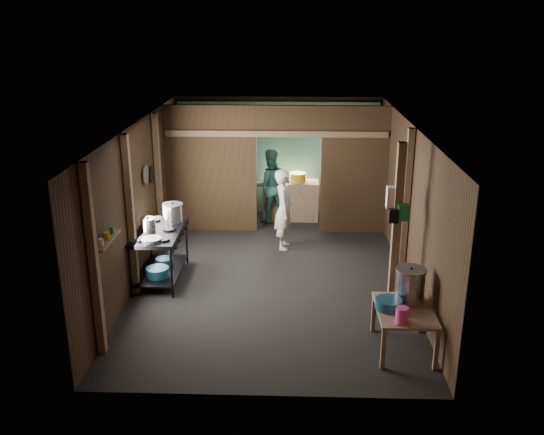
{
  "coord_description": "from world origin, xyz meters",
  "views": [
    {
      "loc": [
        0.33,
        -9.41,
        4.25
      ],
      "look_at": [
        0.0,
        -0.2,
        1.1
      ],
      "focal_mm": 38.99,
      "sensor_mm": 36.0,
      "label": 1
    }
  ],
  "objects_px": {
    "stock_pot": "(410,286)",
    "yellow_tub": "(298,177)",
    "gas_range": "(160,255)",
    "stove_pot_large": "(173,214)",
    "pink_bucket": "(402,315)",
    "cook": "(284,209)",
    "prep_table": "(403,329)"
  },
  "relations": [
    {
      "from": "prep_table",
      "to": "stock_pot",
      "type": "xyz_separation_m",
      "value": [
        0.1,
        0.25,
        0.52
      ]
    },
    {
      "from": "gas_range",
      "to": "yellow_tub",
      "type": "distance_m",
      "value": 4.02
    },
    {
      "from": "yellow_tub",
      "to": "stove_pot_large",
      "type": "bearing_deg",
      "value": -127.24
    },
    {
      "from": "stove_pot_large",
      "to": "yellow_tub",
      "type": "relative_size",
      "value": 1.0
    },
    {
      "from": "stove_pot_large",
      "to": "yellow_tub",
      "type": "distance_m",
      "value": 3.57
    },
    {
      "from": "prep_table",
      "to": "stock_pot",
      "type": "relative_size",
      "value": 2.1
    },
    {
      "from": "gas_range",
      "to": "pink_bucket",
      "type": "bearing_deg",
      "value": -34.17
    },
    {
      "from": "gas_range",
      "to": "stove_pot_large",
      "type": "xyz_separation_m",
      "value": [
        0.17,
        0.4,
        0.6
      ]
    },
    {
      "from": "stock_pot",
      "to": "cook",
      "type": "relative_size",
      "value": 0.31
    },
    {
      "from": "gas_range",
      "to": "stock_pot",
      "type": "xyz_separation_m",
      "value": [
        3.81,
        -1.86,
        0.38
      ]
    },
    {
      "from": "gas_range",
      "to": "yellow_tub",
      "type": "height_order",
      "value": "yellow_tub"
    },
    {
      "from": "gas_range",
      "to": "stock_pot",
      "type": "relative_size",
      "value": 3.11
    },
    {
      "from": "stove_pot_large",
      "to": "pink_bucket",
      "type": "xyz_separation_m",
      "value": [
        3.44,
        -2.85,
        -0.35
      ]
    },
    {
      "from": "prep_table",
      "to": "pink_bucket",
      "type": "height_order",
      "value": "pink_bucket"
    },
    {
      "from": "stock_pot",
      "to": "yellow_tub",
      "type": "distance_m",
      "value": 5.31
    },
    {
      "from": "pink_bucket",
      "to": "yellow_tub",
      "type": "height_order",
      "value": "yellow_tub"
    },
    {
      "from": "pink_bucket",
      "to": "yellow_tub",
      "type": "bearing_deg",
      "value": 102.66
    },
    {
      "from": "stove_pot_large",
      "to": "cook",
      "type": "distance_m",
      "value": 2.22
    },
    {
      "from": "stove_pot_large",
      "to": "cook",
      "type": "height_order",
      "value": "cook"
    },
    {
      "from": "cook",
      "to": "yellow_tub",
      "type": "bearing_deg",
      "value": -6.93
    },
    {
      "from": "yellow_tub",
      "to": "cook",
      "type": "xyz_separation_m",
      "value": [
        -0.27,
        -1.72,
        -0.17
      ]
    },
    {
      "from": "stove_pot_large",
      "to": "prep_table",
      "type": "bearing_deg",
      "value": -35.39
    },
    {
      "from": "stock_pot",
      "to": "cook",
      "type": "bearing_deg",
      "value": 117.27
    },
    {
      "from": "stove_pot_large",
      "to": "yellow_tub",
      "type": "height_order",
      "value": "stove_pot_large"
    },
    {
      "from": "gas_range",
      "to": "stove_pot_large",
      "type": "bearing_deg",
      "value": 67.11
    },
    {
      "from": "stock_pot",
      "to": "pink_bucket",
      "type": "bearing_deg",
      "value": -108.67
    },
    {
      "from": "stove_pot_large",
      "to": "stock_pot",
      "type": "height_order",
      "value": "stove_pot_large"
    },
    {
      "from": "gas_range",
      "to": "prep_table",
      "type": "relative_size",
      "value": 1.48
    },
    {
      "from": "cook",
      "to": "stove_pot_large",
      "type": "bearing_deg",
      "value": 122.51
    },
    {
      "from": "prep_table",
      "to": "pink_bucket",
      "type": "distance_m",
      "value": 0.53
    },
    {
      "from": "pink_bucket",
      "to": "cook",
      "type": "relative_size",
      "value": 0.12
    },
    {
      "from": "stock_pot",
      "to": "pink_bucket",
      "type": "distance_m",
      "value": 0.64
    }
  ]
}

